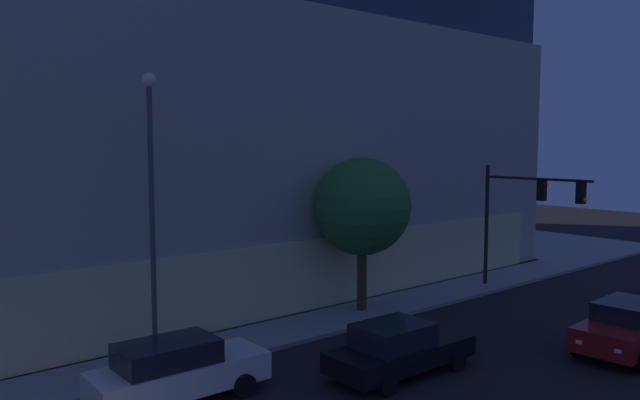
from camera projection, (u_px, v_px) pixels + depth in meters
modern_building at (130, 135)px, 35.99m from camera, size 34.97×32.16×14.78m
traffic_light_far_corner at (525, 204)px, 27.74m from camera, size 0.33×5.15×5.66m
street_lamp_sidewalk at (151, 185)px, 18.49m from camera, size 0.44×0.44×8.74m
sidewalk_tree at (362, 207)px, 24.61m from camera, size 3.89×3.89×6.13m
car_white at (177, 370)px, 16.34m from camera, size 4.73×2.04×1.69m
car_black at (399, 348)px, 18.32m from camera, size 4.76×2.15×1.58m
car_red at (627, 327)px, 20.11m from camera, size 4.23×2.33×1.68m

